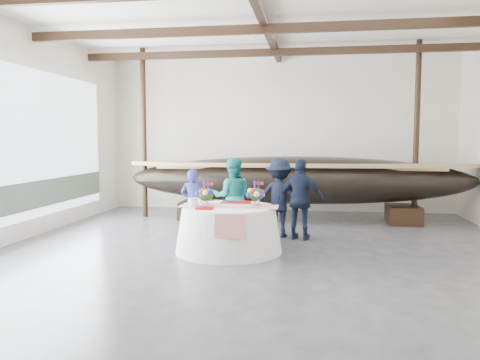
# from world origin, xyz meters

# --- Properties ---
(floor) EXTENTS (10.00, 12.00, 0.01)m
(floor) POSITION_xyz_m (0.00, 0.00, 0.00)
(floor) COLOR #3D3D42
(floor) RESTS_ON ground
(wall_back) EXTENTS (10.00, 0.02, 4.50)m
(wall_back) POSITION_xyz_m (0.00, 6.00, 2.25)
(wall_back) COLOR silver
(wall_back) RESTS_ON ground
(wall_front) EXTENTS (10.00, 0.02, 4.50)m
(wall_front) POSITION_xyz_m (0.00, -6.00, 2.25)
(wall_front) COLOR silver
(wall_front) RESTS_ON ground
(pavilion_structure) EXTENTS (9.80, 11.76, 4.50)m
(pavilion_structure) POSITION_xyz_m (0.00, 0.74, 4.00)
(pavilion_structure) COLOR black
(pavilion_structure) RESTS_ON ground
(open_bay) EXTENTS (0.03, 7.00, 3.20)m
(open_bay) POSITION_xyz_m (-4.95, 1.00, 1.83)
(open_bay) COLOR silver
(open_bay) RESTS_ON ground
(longboat_display) EXTENTS (8.88, 1.78, 1.66)m
(longboat_display) POSITION_xyz_m (0.59, 4.23, 1.06)
(longboat_display) COLOR black
(longboat_display) RESTS_ON ground
(banquet_table) EXTENTS (2.00, 2.00, 0.85)m
(banquet_table) POSITION_xyz_m (-0.56, 0.68, 0.43)
(banquet_table) COLOR white
(banquet_table) RESTS_ON ground
(tabletop_items) EXTENTS (1.85, 0.99, 0.40)m
(tabletop_items) POSITION_xyz_m (-0.60, 0.80, 1.00)
(tabletop_items) COLOR red
(tabletop_items) RESTS_ON banquet_table
(guest_woman_blue) EXTENTS (0.54, 0.36, 1.47)m
(guest_woman_blue) POSITION_xyz_m (-1.56, 1.87, 0.73)
(guest_woman_blue) COLOR navy
(guest_woman_blue) RESTS_ON ground
(guest_woman_teal) EXTENTS (0.92, 0.77, 1.71)m
(guest_woman_teal) POSITION_xyz_m (-0.73, 2.10, 0.85)
(guest_woman_teal) COLOR teal
(guest_woman_teal) RESTS_ON ground
(guest_man_left) EXTENTS (1.16, 0.76, 1.69)m
(guest_man_left) POSITION_xyz_m (0.29, 2.16, 0.85)
(guest_man_left) COLOR black
(guest_man_left) RESTS_ON ground
(guest_man_right) EXTENTS (1.06, 0.60, 1.70)m
(guest_man_right) POSITION_xyz_m (0.75, 1.92, 0.85)
(guest_man_right) COLOR black
(guest_man_right) RESTS_ON ground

